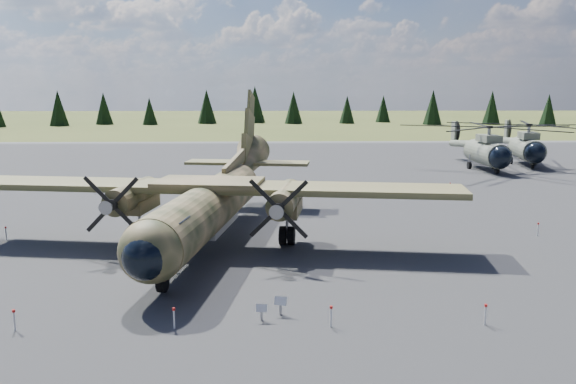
{
  "coord_description": "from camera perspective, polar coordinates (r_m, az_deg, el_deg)",
  "views": [
    {
      "loc": [
        -0.28,
        -33.8,
        8.89
      ],
      "look_at": [
        0.82,
        2.0,
        2.55
      ],
      "focal_mm": 35.0,
      "sensor_mm": 36.0,
      "label": 1
    }
  ],
  "objects": [
    {
      "name": "ground",
      "position": [
        34.95,
        -1.25,
        -4.69
      ],
      "size": [
        500.0,
        500.0,
        0.0
      ],
      "primitive_type": "plane",
      "color": "brown",
      "rests_on": "ground"
    },
    {
      "name": "apron",
      "position": [
        44.7,
        -1.36,
        -1.43
      ],
      "size": [
        120.0,
        120.0,
        0.04
      ],
      "primitive_type": "cube",
      "color": "slate",
      "rests_on": "ground"
    },
    {
      "name": "transport_plane",
      "position": [
        34.22,
        -7.55,
        -0.32
      ],
      "size": [
        29.45,
        26.55,
        9.69
      ],
      "rotation": [
        0.0,
        0.0,
        -0.15
      ],
      "color": "#2E361D",
      "rests_on": "ground"
    },
    {
      "name": "helicopter_near",
      "position": [
        68.73,
        19.57,
        5.13
      ],
      "size": [
        20.47,
        24.14,
        5.19
      ],
      "rotation": [
        0.0,
        0.0,
        -0.0
      ],
      "color": "gray",
      "rests_on": "ground"
    },
    {
      "name": "helicopter_mid",
      "position": [
        75.25,
        23.14,
        5.28
      ],
      "size": [
        23.97,
        25.57,
        5.19
      ],
      "rotation": [
        0.0,
        0.0,
        -0.19
      ],
      "color": "gray",
      "rests_on": "ground"
    },
    {
      "name": "info_placard_left",
      "position": [
        23.1,
        -0.75,
        -11.19
      ],
      "size": [
        0.54,
        0.34,
        0.79
      ],
      "rotation": [
        0.0,
        0.0,
        -0.27
      ],
      "color": "gray",
      "rests_on": "ground"
    },
    {
      "name": "info_placard_right",
      "position": [
        22.6,
        -2.71,
        -11.88
      ],
      "size": [
        0.45,
        0.22,
        0.69
      ],
      "rotation": [
        0.0,
        0.0,
        -0.08
      ],
      "color": "gray",
      "rests_on": "ground"
    },
    {
      "name": "barrier_fence",
      "position": [
        34.75,
        -2.01,
        -3.92
      ],
      "size": [
        33.12,
        29.62,
        0.85
      ],
      "color": "silver",
      "rests_on": "ground"
    },
    {
      "name": "treeline",
      "position": [
        26.96,
        -3.3,
        1.26
      ],
      "size": [
        277.59,
        285.53,
        11.0
      ],
      "color": "black",
      "rests_on": "ground"
    }
  ]
}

